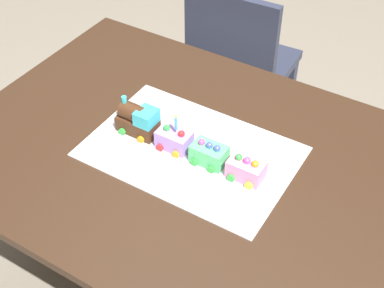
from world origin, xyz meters
name	(u,v)px	position (x,y,z in m)	size (l,w,h in m)	color
dining_table	(190,179)	(0.00, 0.00, 0.63)	(1.40, 1.00, 0.74)	#382316
chair	(239,65)	(-0.26, 0.83, 0.47)	(0.42, 0.42, 0.86)	#2D3347
cake_board	(192,152)	(0.00, 0.01, 0.74)	(0.60, 0.40, 0.00)	silver
cake_locomotive	(138,120)	(-0.18, 0.00, 0.79)	(0.14, 0.08, 0.12)	#472816
cake_car_gondola_lavender	(174,139)	(-0.05, 0.00, 0.77)	(0.10, 0.08, 0.07)	#AD84E0
cake_car_tanker_mint_green	(209,154)	(0.07, 0.00, 0.77)	(0.10, 0.08, 0.07)	#59CC7A
cake_car_hopper_bubblegum	(246,169)	(0.18, 0.00, 0.77)	(0.10, 0.08, 0.07)	pink
birthday_candle	(176,122)	(-0.04, 0.00, 0.84)	(0.01, 0.01, 0.06)	#4CA5E5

